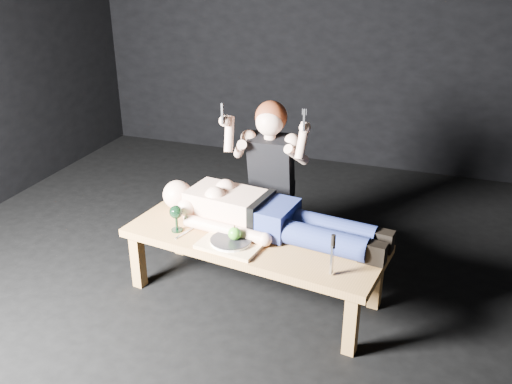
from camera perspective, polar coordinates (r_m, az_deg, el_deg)
ground at (r=4.02m, az=-1.95°, el=-8.71°), size 5.00×5.00×0.00m
back_wall at (r=5.81m, az=7.27°, el=17.32°), size 5.00×0.00×5.00m
table at (r=3.71m, az=-0.26°, el=-7.72°), size 1.76×0.85×0.45m
lying_man at (r=3.61m, az=1.41°, el=-2.12°), size 1.77×0.75×0.27m
kneeling_woman at (r=4.06m, az=1.81°, el=1.62°), size 0.71×0.79×1.25m
serving_tray at (r=3.49m, az=-2.58°, el=-5.37°), size 0.42×0.33×0.02m
plate at (r=3.48m, az=-2.59°, el=-5.06°), size 0.29×0.29×0.02m
apple at (r=3.46m, az=-2.21°, el=-4.30°), size 0.08×0.08×0.08m
goblet at (r=3.66m, az=-8.21°, el=-2.71°), size 0.10×0.10×0.18m
fork_flat at (r=3.66m, az=-7.36°, el=-4.24°), size 0.06×0.18×0.01m
knife_flat at (r=3.40m, az=-0.84°, el=-6.40°), size 0.11×0.16×0.01m
spoon_flat at (r=3.49m, az=-0.59°, el=-5.52°), size 0.07×0.18×0.01m
carving_knife at (r=3.17m, az=7.88°, el=-6.46°), size 0.04×0.04×0.26m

